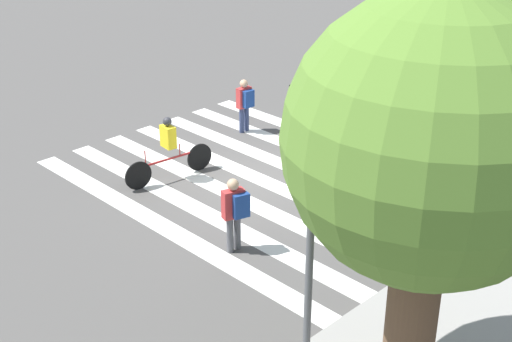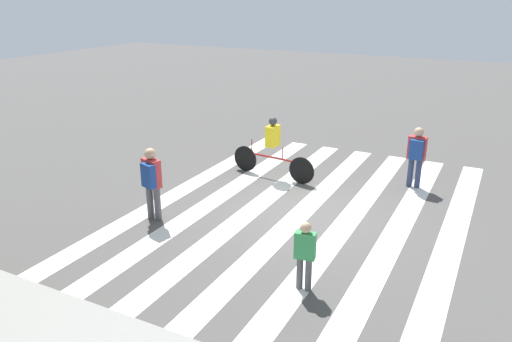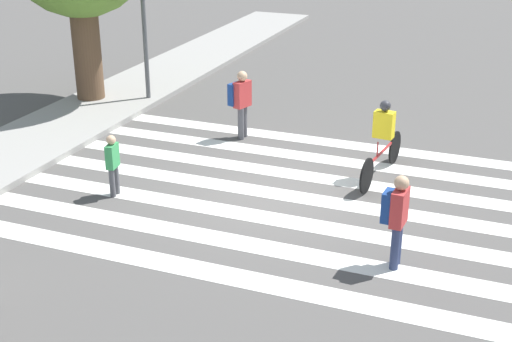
{
  "view_description": "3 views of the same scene",
  "coord_description": "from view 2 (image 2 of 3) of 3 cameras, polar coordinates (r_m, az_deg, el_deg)",
  "views": [
    {
      "loc": [
        11.37,
        11.2,
        7.79
      ],
      "look_at": [
        0.96,
        0.7,
        0.83
      ],
      "focal_mm": 50.0,
      "sensor_mm": 36.0,
      "label": 1
    },
    {
      "loc": [
        -3.79,
        9.74,
        4.72
      ],
      "look_at": [
        1.13,
        0.15,
        0.84
      ],
      "focal_mm": 35.0,
      "sensor_mm": 36.0,
      "label": 2
    },
    {
      "loc": [
        -12.04,
        -4.27,
        5.81
      ],
      "look_at": [
        -0.85,
        0.11,
        0.8
      ],
      "focal_mm": 50.0,
      "sensor_mm": 36.0,
      "label": 3
    }
  ],
  "objects": [
    {
      "name": "pedestrian_adult_tall_backpack",
      "position": [
        10.88,
        -11.88,
        -0.9
      ],
      "size": [
        0.49,
        0.46,
        1.63
      ],
      "rotation": [
        0.0,
        0.0,
        2.84
      ],
      "color": "#4C4C51",
      "rests_on": "ground_plane"
    },
    {
      "name": "pedestrian_adult_yellow_jacket",
      "position": [
        8.32,
        5.6,
        -9.22
      ],
      "size": [
        0.36,
        0.21,
        1.24
      ],
      "rotation": [
        0.0,
        0.0,
        0.16
      ],
      "color": "#4C4C51",
      "rests_on": "ground_plane"
    },
    {
      "name": "crosswalk_stripes",
      "position": [
        11.46,
        5.37,
        -4.6
      ],
      "size": [
        6.91,
        10.0,
        0.01
      ],
      "color": "silver",
      "rests_on": "ground_plane"
    },
    {
      "name": "pedestrian_adult_blue_shirt",
      "position": [
        13.11,
        17.85,
        1.96
      ],
      "size": [
        0.45,
        0.38,
        1.57
      ],
      "rotation": [
        0.0,
        0.0,
        3.07
      ],
      "color": "navy",
      "rests_on": "ground_plane"
    },
    {
      "name": "cyclist_near_curb",
      "position": [
        13.23,
        1.91,
        2.86
      ],
      "size": [
        2.48,
        0.43,
        1.66
      ],
      "rotation": [
        0.0,
        0.0,
        -0.12
      ],
      "color": "black",
      "rests_on": "ground_plane"
    },
    {
      "name": "ground_plane",
      "position": [
        11.47,
        5.37,
        -4.61
      ],
      "size": [
        60.0,
        60.0,
        0.0
      ],
      "primitive_type": "plane",
      "color": "#4C4947"
    }
  ]
}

